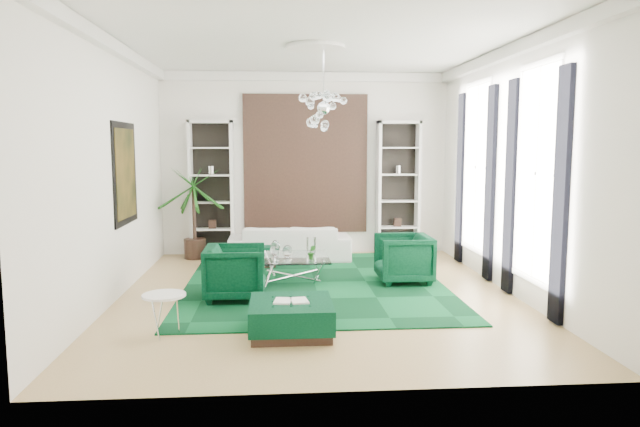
{
  "coord_description": "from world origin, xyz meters",
  "views": [
    {
      "loc": [
        -0.6,
        -8.55,
        2.28
      ],
      "look_at": [
        0.08,
        0.5,
        1.2
      ],
      "focal_mm": 32.0,
      "sensor_mm": 36.0,
      "label": 1
    }
  ],
  "objects": [
    {
      "name": "shelving_right",
      "position": [
        1.95,
        3.31,
        1.4
      ],
      "size": [
        0.9,
        0.38,
        2.8
      ],
      "primitive_type": null,
      "color": "white",
      "rests_on": "floor"
    },
    {
      "name": "painting",
      "position": [
        -2.97,
        0.6,
        1.85
      ],
      "size": [
        0.04,
        1.3,
        1.6
      ],
      "primitive_type": "cube",
      "color": "black",
      "rests_on": "wall_left"
    },
    {
      "name": "ceiling_medallion",
      "position": [
        0.0,
        0.3,
        3.77
      ],
      "size": [
        0.9,
        0.9,
        0.05
      ],
      "primitive_type": "cylinder",
      "color": "white",
      "rests_on": "ceiling"
    },
    {
      "name": "shelving_left",
      "position": [
        -1.95,
        3.31,
        1.4
      ],
      "size": [
        0.9,
        0.38,
        2.8
      ],
      "primitive_type": null,
      "color": "white",
      "rests_on": "floor"
    },
    {
      "name": "curtain_far_b",
      "position": [
        2.96,
        2.28,
        1.65
      ],
      "size": [
        0.07,
        0.3,
        3.25
      ],
      "primitive_type": "cube",
      "color": "black",
      "rests_on": "floor"
    },
    {
      "name": "curtain_near_b",
      "position": [
        2.96,
        -0.12,
        1.65
      ],
      "size": [
        0.07,
        0.3,
        3.25
      ],
      "primitive_type": "cube",
      "color": "black",
      "rests_on": "floor"
    },
    {
      "name": "wall_left",
      "position": [
        -3.01,
        0.0,
        1.9
      ],
      "size": [
        0.02,
        7.0,
        3.8
      ],
      "primitive_type": "cube",
      "color": "white",
      "rests_on": "ground"
    },
    {
      "name": "wall_right",
      "position": [
        3.01,
        0.0,
        1.9
      ],
      "size": [
        0.02,
        7.0,
        3.8
      ],
      "primitive_type": "cube",
      "color": "white",
      "rests_on": "ground"
    },
    {
      "name": "armchair_right",
      "position": [
        1.5,
        0.69,
        0.41
      ],
      "size": [
        0.89,
        0.87,
        0.81
      ],
      "primitive_type": "imported",
      "rotation": [
        0.0,
        0.0,
        -1.57
      ],
      "color": "black",
      "rests_on": "floor"
    },
    {
      "name": "armchair_left",
      "position": [
        -1.23,
        -0.16,
        0.41
      ],
      "size": [
        0.89,
        0.87,
        0.81
      ],
      "primitive_type": "imported",
      "rotation": [
        0.0,
        0.0,
        1.57
      ],
      "color": "black",
      "rests_on": "floor"
    },
    {
      "name": "palm",
      "position": [
        -2.28,
        3.05,
        1.2
      ],
      "size": [
        1.5,
        1.5,
        2.4
      ],
      "primitive_type": null,
      "color": "#175013",
      "rests_on": "floor"
    },
    {
      "name": "floor",
      "position": [
        0.0,
        0.0,
        -0.01
      ],
      "size": [
        6.0,
        7.0,
        0.02
      ],
      "primitive_type": "cube",
      "color": "tan",
      "rests_on": "ground"
    },
    {
      "name": "crown_molding",
      "position": [
        0.0,
        0.0,
        3.7
      ],
      "size": [
        6.0,
        7.0,
        0.18
      ],
      "primitive_type": null,
      "color": "white",
      "rests_on": "ceiling"
    },
    {
      "name": "chandelier",
      "position": [
        0.12,
        0.24,
        2.85
      ],
      "size": [
        0.8,
        0.8,
        0.72
      ],
      "primitive_type": null,
      "color": "white",
      "rests_on": "ceiling"
    },
    {
      "name": "ottoman_side",
      "position": [
        -1.06,
        2.31,
        0.2
      ],
      "size": [
        0.9,
        0.9,
        0.4
      ],
      "primitive_type": "cube",
      "color": "black",
      "rests_on": "floor"
    },
    {
      "name": "curtain_near_a",
      "position": [
        2.96,
        -1.68,
        1.65
      ],
      "size": [
        0.07,
        0.3,
        3.25
      ],
      "primitive_type": "cube",
      "color": "black",
      "rests_on": "floor"
    },
    {
      "name": "tapestry",
      "position": [
        0.0,
        3.46,
        1.9
      ],
      "size": [
        2.5,
        0.06,
        2.8
      ],
      "primitive_type": "cube",
      "color": "black",
      "rests_on": "wall_back"
    },
    {
      "name": "wall_back",
      "position": [
        0.0,
        3.51,
        1.9
      ],
      "size": [
        6.0,
        0.02,
        3.8
      ],
      "primitive_type": "cube",
      "color": "white",
      "rests_on": "ground"
    },
    {
      "name": "ottoman_front",
      "position": [
        -0.44,
        -1.8,
        0.2
      ],
      "size": [
        1.0,
        1.0,
        0.4
      ],
      "primitive_type": "cube",
      "color": "black",
      "rests_on": "floor"
    },
    {
      "name": "book",
      "position": [
        -0.44,
        -1.8,
        0.42
      ],
      "size": [
        0.42,
        0.28,
        0.03
      ],
      "primitive_type": "cube",
      "color": "white",
      "rests_on": "ottoman_front"
    },
    {
      "name": "window_far",
      "position": [
        2.99,
        1.5,
        1.9
      ],
      "size": [
        0.03,
        1.1,
        2.9
      ],
      "primitive_type": "cube",
      "color": "white",
      "rests_on": "wall_right"
    },
    {
      "name": "wall_front",
      "position": [
        0.0,
        -3.51,
        1.9
      ],
      "size": [
        6.0,
        0.02,
        3.8
      ],
      "primitive_type": "cube",
      "color": "white",
      "rests_on": "ground"
    },
    {
      "name": "window_near",
      "position": [
        2.99,
        -0.9,
        1.9
      ],
      "size": [
        0.03,
        1.1,
        2.9
      ],
      "primitive_type": "cube",
      "color": "white",
      "rests_on": "wall_right"
    },
    {
      "name": "table_plant",
      "position": [
        -0.04,
        0.72,
        0.53
      ],
      "size": [
        0.13,
        0.11,
        0.24
      ],
      "primitive_type": "imported",
      "color": "#175013",
      "rests_on": "coffee_table"
    },
    {
      "name": "coffee_table",
      "position": [
        -0.34,
        0.97,
        0.21
      ],
      "size": [
        1.2,
        1.2,
        0.41
      ],
      "primitive_type": null,
      "color": "white",
      "rests_on": "floor"
    },
    {
      "name": "curtain_far_a",
      "position": [
        2.96,
        0.72,
        1.65
      ],
      "size": [
        0.07,
        0.3,
        3.25
      ],
      "primitive_type": "cube",
      "color": "black",
      "rests_on": "floor"
    },
    {
      "name": "side_table",
      "position": [
        -1.97,
        -1.76,
        0.25
      ],
      "size": [
        0.52,
        0.52,
        0.5
      ],
      "primitive_type": "cylinder",
      "color": "white",
      "rests_on": "floor"
    },
    {
      "name": "sofa",
      "position": [
        -0.36,
        2.71,
        0.35
      ],
      "size": [
        2.39,
        0.94,
        0.7
      ],
      "primitive_type": "imported",
      "rotation": [
        0.0,
        0.0,
        3.14
      ],
      "color": "silver",
      "rests_on": "floor"
    },
    {
      "name": "ceiling",
      "position": [
        0.0,
        0.0,
        3.81
      ],
      "size": [
        6.0,
        7.0,
        0.02
      ],
      "primitive_type": "cube",
      "color": "white",
      "rests_on": "ground"
    },
    {
      "name": "rug",
      "position": [
        0.01,
        0.74,
        0.01
      ],
      "size": [
        4.2,
        5.0,
        0.02
      ],
      "primitive_type": "cube",
      "color": "black",
      "rests_on": "floor"
    }
  ]
}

